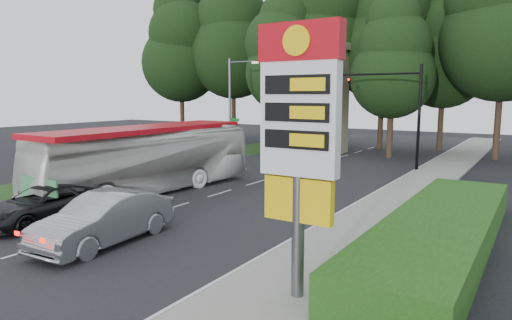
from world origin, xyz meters
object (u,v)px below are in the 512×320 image
Objects in this scene: gas_station_pylon at (299,125)px; transit_bus at (147,160)px; streetlight_signs at (232,104)px; sedan_silver at (105,219)px; monument at (331,96)px; suv_charcoal at (43,205)px; traffic_signal_mast at (400,102)px.

transit_bus is at bearing 150.20° from gas_station_pylon.
sedan_silver is (8.49, -19.67, -3.56)m from streetlight_signs.
sedan_silver is at bearing 177.43° from gas_station_pylon.
transit_bus is at bearing -74.69° from streetlight_signs.
monument is 0.80× the size of transit_bus.
streetlight_signs is 1.50× the size of suv_charcoal.
streetlight_signs is 1.49× the size of sedan_silver.
gas_station_pylon is 8.49m from sedan_silver.
gas_station_pylon is 14.88m from transit_bus.
gas_station_pylon is 0.86× the size of streetlight_signs.
suv_charcoal is at bearing 176.21° from gas_station_pylon.
streetlight_signs is at bearing 109.01° from sedan_silver.
sedan_silver is 4.33m from suv_charcoal.
traffic_signal_mast is 23.18m from suv_charcoal.
gas_station_pylon is at bearing -6.89° from sedan_silver.
monument is at bearing 86.41° from suv_charcoal.
suv_charcoal is (0.70, -6.48, -1.02)m from transit_bus.
sedan_silver is 1.01× the size of suv_charcoal.
transit_bus is (-12.70, 7.27, -2.69)m from gas_station_pylon.
transit_bus is 8.59m from sedan_silver.
suv_charcoal is at bearing -77.71° from streetlight_signs.
gas_station_pylon is 0.68× the size of monument.
monument reaches higher than streetlight_signs.
monument reaches higher than traffic_signal_mast.
streetlight_signs is 0.63× the size of transit_bus.
transit_bus is at bearing -121.93° from traffic_signal_mast.
gas_station_pylon reaches higher than suv_charcoal.
monument is (-7.68, 6.00, 0.43)m from traffic_signal_mast.
suv_charcoal is at bearing -75.89° from transit_bus.
sedan_silver is at bearing -82.79° from monument.
streetlight_signs is at bearing 128.96° from gas_station_pylon.
sedan_silver is (-7.70, 0.35, -3.56)m from gas_station_pylon.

